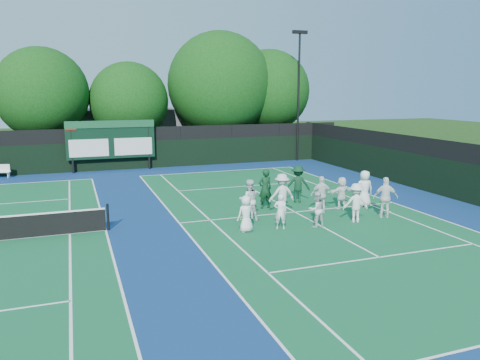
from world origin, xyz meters
name	(u,v)px	position (x,y,z in m)	size (l,w,h in m)	color
ground	(305,218)	(0.00, 0.00, 0.00)	(120.00, 120.00, 0.00)	#1A3A0F
court_apron	(167,224)	(-6.00, 1.00, 0.00)	(34.00, 32.00, 0.01)	navy
near_court	(295,212)	(0.00, 1.00, 0.01)	(11.05, 23.85, 0.01)	#135C33
back_fence	(126,151)	(-6.00, 16.00, 1.36)	(34.00, 0.08, 3.00)	black
divider_fence_right	(450,172)	(9.00, 1.00, 1.36)	(0.08, 32.00, 3.00)	black
scoreboard	(111,140)	(-7.01, 15.59, 2.19)	(6.00, 0.21, 3.55)	black
clubhouse	(161,131)	(-2.00, 24.00, 2.00)	(18.00, 6.00, 4.00)	#5B5B60
light_pole_right	(299,81)	(7.50, 15.70, 6.30)	(1.20, 0.30, 10.12)	black
tree_b	(44,96)	(-11.26, 19.58, 5.19)	(6.69, 6.69, 8.71)	black
tree_c	(131,103)	(-5.04, 19.58, 4.61)	(6.03, 6.03, 7.78)	black
tree_d	(221,87)	(2.36, 19.58, 5.84)	(8.59, 8.59, 10.36)	black
tree_e	(270,93)	(6.73, 19.58, 5.38)	(6.93, 6.93, 9.03)	black
tennis_ball_0	(250,225)	(-2.74, -0.30, 0.03)	(0.07, 0.07, 0.07)	#B4C417
tennis_ball_1	(317,206)	(1.49, 1.60, 0.03)	(0.07, 0.07, 0.07)	#B4C417
tennis_ball_2	(390,212)	(4.18, -0.53, 0.03)	(0.07, 0.07, 0.07)	#B4C417
tennis_ball_3	(241,219)	(-2.83, 0.59, 0.03)	(0.07, 0.07, 0.07)	#B4C417
tennis_ball_4	(299,200)	(1.26, 3.09, 0.03)	(0.07, 0.07, 0.07)	#B4C417
tennis_ball_5	(346,202)	(3.29, 1.86, 0.03)	(0.07, 0.07, 0.07)	#B4C417
player_front_0	(246,214)	(-3.22, -1.10, 0.74)	(0.73, 0.47, 1.49)	white
player_front_1	(280,212)	(-1.78, -1.23, 0.74)	(0.54, 0.35, 1.48)	white
player_front_2	(316,209)	(-0.24, -1.42, 0.75)	(0.73, 0.57, 1.50)	silver
player_front_3	(356,203)	(1.70, -1.35, 0.85)	(1.09, 0.63, 1.69)	white
player_front_4	(386,198)	(3.35, -1.19, 0.92)	(1.07, 0.45, 1.83)	white
player_back_0	(249,200)	(-2.50, 0.45, 0.91)	(0.88, 0.69, 1.82)	white
player_back_1	(282,194)	(-0.73, 0.92, 0.94)	(1.21, 0.70, 1.88)	silver
player_back_2	(322,195)	(1.09, 0.49, 0.87)	(1.02, 0.42, 1.73)	white
player_back_3	(341,193)	(2.41, 0.91, 0.77)	(1.42, 0.45, 1.54)	white
player_back_4	(364,189)	(3.67, 0.87, 0.89)	(0.87, 0.57, 1.78)	white
coach_left	(265,189)	(-1.03, 2.14, 0.96)	(0.70, 0.46, 1.92)	#0E351B
coach_right	(298,184)	(1.00, 2.71, 0.95)	(1.22, 0.70, 1.89)	#0E341E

